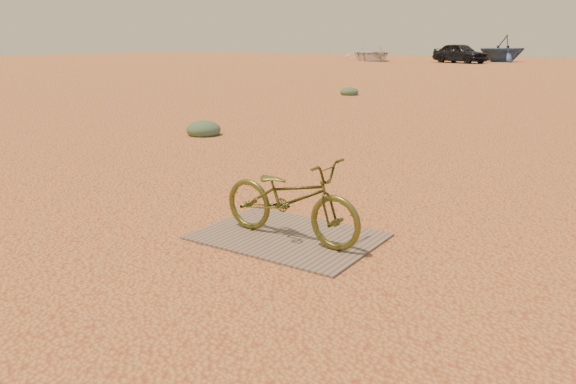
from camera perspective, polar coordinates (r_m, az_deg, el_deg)
The scene contains 8 objects.
ground at distance 4.98m, azimuth 1.53°, elevation -6.38°, with size 120.00×120.00×0.00m, color #CC8C49.
plywood_board at distance 5.39m, azimuth 0.00°, elevation -4.53°, with size 1.66×1.21×0.02m, color #7A6851.
bicycle at distance 5.18m, azimuth 0.26°, elevation -0.65°, with size 0.52×1.49×0.78m, color #52521D.
car at distance 46.89m, azimuth 17.07°, elevation 13.34°, with size 1.78×4.42×1.51m, color black.
boat_near_left at distance 50.03m, azimuth 8.49°, elevation 13.71°, with size 3.97×5.56×1.15m, color beige.
boat_far_left at distance 50.20m, azimuth 20.97°, elevation 13.46°, with size 3.50×4.05×2.13m, color #345172.
kale_a at distance 11.27m, azimuth -8.55°, elevation 5.75°, with size 0.67×0.67×0.37m, color #53764D.
kale_c at distance 19.35m, azimuth 6.24°, elevation 9.77°, with size 0.62×0.62×0.34m, color #53764D.
Camera 1 is at (2.44, -3.93, 1.84)m, focal length 35.00 mm.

